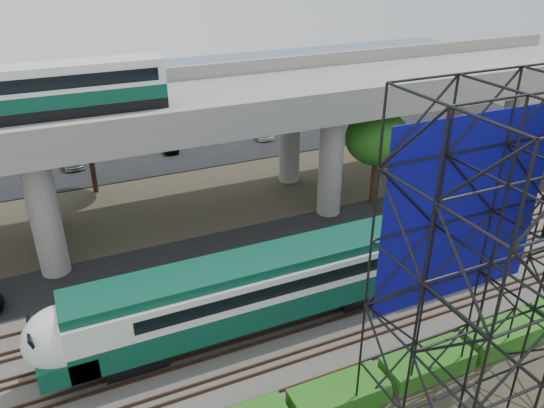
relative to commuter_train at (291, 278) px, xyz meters
name	(u,v)px	position (x,y,z in m)	size (l,w,h in m)	color
ground	(280,351)	(-1.56, -2.00, -2.88)	(140.00, 140.00, 0.00)	#474233
ballast_bed	(264,326)	(-1.56, 0.00, -2.78)	(90.00, 12.00, 0.20)	slate
service_road	(215,253)	(-1.56, 8.50, -2.84)	(90.00, 5.00, 0.08)	black
parking_lot	(142,144)	(-1.56, 32.00, -2.84)	(90.00, 18.00, 0.08)	black
harbor_water	(109,94)	(-1.56, 54.00, -2.87)	(140.00, 40.00, 0.03)	#42566D
rail_tracks	(264,324)	(-1.56, 0.00, -2.60)	(90.00, 9.52, 0.16)	#472D1E
commuter_train	(291,278)	(0.00, 0.00, 0.00)	(29.30, 3.06, 4.30)	black
overpass	(176,116)	(-2.09, 14.00, 5.33)	(80.00, 12.00, 12.40)	#9E9B93
scaffold_tower	(514,288)	(4.38, -9.98, 4.59)	(9.36, 6.36, 15.00)	black
hedge_strip	(340,395)	(-0.56, -6.30, -2.32)	(34.60, 1.80, 1.20)	#1E6016
trees	(120,159)	(-6.23, 14.17, 2.69)	(40.94, 16.94, 7.69)	#382314
parked_cars	(158,137)	(0.03, 31.53, -2.17)	(39.03, 9.84, 1.32)	#B9B9B9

